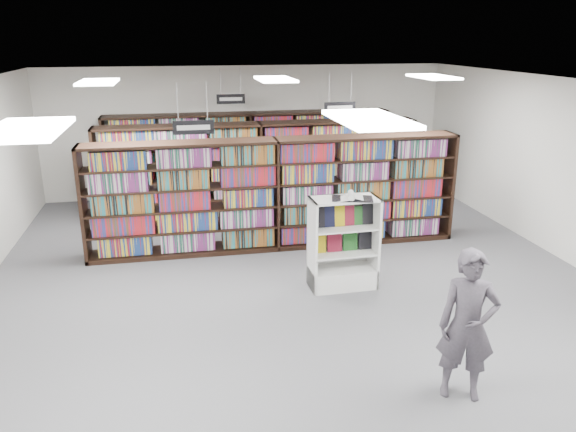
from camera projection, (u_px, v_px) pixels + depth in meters
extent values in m
plane|color=#4F4F54|center=(298.00, 290.00, 9.01)|extent=(12.00, 12.00, 0.00)
cube|color=white|center=(300.00, 87.00, 8.02)|extent=(10.00, 12.00, 0.10)
cube|color=silver|center=(248.00, 131.00, 14.11)|extent=(10.00, 0.10, 3.20)
cube|color=black|center=(276.00, 194.00, 10.55)|extent=(7.00, 0.60, 2.10)
cube|color=maroon|center=(276.00, 194.00, 10.55)|extent=(6.88, 0.42, 1.98)
cube|color=black|center=(260.00, 170.00, 12.42)|extent=(7.00, 0.60, 2.10)
cube|color=maroon|center=(260.00, 170.00, 12.42)|extent=(6.88, 0.42, 1.98)
cube|color=black|center=(250.00, 155.00, 14.00)|extent=(7.00, 0.60, 2.10)
cube|color=maroon|center=(250.00, 155.00, 14.00)|extent=(6.88, 0.42, 1.98)
cylinder|color=#B2B2B7|center=(177.00, 102.00, 8.72)|extent=(0.01, 0.01, 0.58)
cylinder|color=#B2B2B7|center=(207.00, 102.00, 8.81)|extent=(0.01, 0.01, 0.58)
cube|color=black|center=(193.00, 127.00, 8.89)|extent=(0.65, 0.02, 0.22)
cube|color=silver|center=(193.00, 128.00, 8.88)|extent=(0.52, 0.00, 0.08)
cylinder|color=#B2B2B7|center=(329.00, 87.00, 11.15)|extent=(0.01, 0.01, 0.58)
cylinder|color=#B2B2B7|center=(351.00, 87.00, 11.23)|extent=(0.01, 0.01, 0.58)
cube|color=black|center=(340.00, 107.00, 11.32)|extent=(0.65, 0.02, 0.22)
cube|color=silver|center=(340.00, 108.00, 11.30)|extent=(0.52, 0.00, 0.08)
cylinder|color=#B2B2B7|center=(220.00, 81.00, 12.64)|extent=(0.01, 0.01, 0.58)
cylinder|color=#B2B2B7|center=(240.00, 81.00, 12.73)|extent=(0.01, 0.01, 0.58)
cube|color=black|center=(231.00, 99.00, 12.81)|extent=(0.65, 0.02, 0.22)
cube|color=silver|center=(231.00, 99.00, 12.79)|extent=(0.52, 0.00, 0.08)
cube|color=white|center=(26.00, 129.00, 4.68)|extent=(0.60, 1.20, 0.04)
cube|color=white|center=(369.00, 119.00, 5.24)|extent=(0.60, 1.20, 0.04)
cube|color=white|center=(98.00, 82.00, 9.34)|extent=(0.60, 1.20, 0.04)
cube|color=white|center=(275.00, 79.00, 9.90)|extent=(0.60, 1.20, 0.04)
cube|color=white|center=(433.00, 77.00, 10.46)|extent=(0.60, 1.20, 0.04)
cube|color=white|center=(342.00, 277.00, 9.11)|extent=(1.08, 0.56, 0.32)
cube|color=white|center=(312.00, 246.00, 8.82)|extent=(0.05, 0.54, 1.50)
cube|color=white|center=(374.00, 241.00, 9.04)|extent=(0.05, 0.54, 1.50)
cube|color=white|center=(338.00, 238.00, 9.16)|extent=(1.07, 0.06, 1.50)
cube|color=white|center=(345.00, 199.00, 8.70)|extent=(1.08, 0.56, 0.03)
cube|color=white|center=(343.00, 253.00, 8.98)|extent=(1.00, 0.52, 0.02)
cube|color=white|center=(344.00, 227.00, 8.84)|extent=(1.00, 0.52, 0.02)
cube|color=black|center=(318.00, 218.00, 8.75)|extent=(0.22, 0.08, 0.32)
cube|color=black|center=(328.00, 217.00, 8.79)|extent=(0.22, 0.08, 0.32)
cube|color=gold|center=(338.00, 216.00, 8.82)|extent=(0.22, 0.08, 0.32)
cube|color=maroon|center=(348.00, 216.00, 8.86)|extent=(0.22, 0.08, 0.32)
cube|color=#1C571D|center=(358.00, 215.00, 8.89)|extent=(0.22, 0.08, 0.32)
cube|color=black|center=(368.00, 214.00, 8.92)|extent=(0.22, 0.08, 0.32)
cube|color=gold|center=(319.00, 244.00, 8.89)|extent=(0.24, 0.07, 0.30)
cube|color=maroon|center=(334.00, 243.00, 8.95)|extent=(0.24, 0.07, 0.30)
cube|color=#1C571D|center=(350.00, 241.00, 9.00)|extent=(0.24, 0.07, 0.30)
cube|color=black|center=(366.00, 240.00, 9.06)|extent=(0.24, 0.07, 0.30)
cube|color=black|center=(352.00, 199.00, 8.64)|extent=(0.70, 0.52, 0.02)
cube|color=silver|center=(343.00, 198.00, 8.61)|extent=(0.36, 0.40, 0.05)
cube|color=silver|center=(362.00, 197.00, 8.67)|extent=(0.35, 0.39, 0.07)
cylinder|color=silver|center=(351.00, 195.00, 8.62)|extent=(0.18, 0.33, 0.10)
imported|color=#4A454E|center=(468.00, 326.00, 6.14)|extent=(0.75, 0.63, 1.75)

